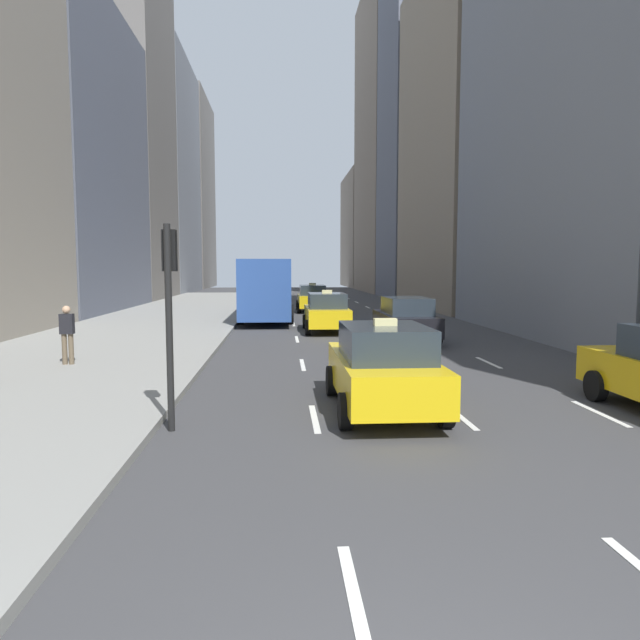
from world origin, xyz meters
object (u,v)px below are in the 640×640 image
Objects in this scene: taxi_lead at (312,298)px; sedan_black_near at (405,319)px; taxi_second at (327,312)px; taxi_third at (383,367)px; pedestrian_far_walking at (67,332)px; city_bus at (267,287)px; traffic_light_pole at (169,293)px.

taxi_lead is 15.40m from sedan_black_near.
taxi_second is 1.00× the size of taxi_third.
sedan_black_near is (2.80, -3.45, -0.01)m from taxi_second.
taxi_second is 2.67× the size of pedestrian_far_walking.
city_bus is 21.90m from traffic_light_pole.
pedestrian_far_walking reaches higher than sedan_black_near.
taxi_lead is 25.80m from taxi_third.
taxi_lead and taxi_third have the same top height.
taxi_lead is 5.82m from city_bus.
traffic_light_pole is at bearing -92.98° from city_bus.
pedestrian_far_walking is (-7.99, -20.65, 0.19)m from taxi_lead.
pedestrian_far_walking is at bearing -131.74° from taxi_second.
taxi_second is 12.00m from pedestrian_far_walking.
taxi_third is 0.93× the size of sedan_black_near.
taxi_second is (0.00, -11.69, 0.00)m from taxi_lead.
taxi_second and taxi_third have the same top height.
taxi_second is at bearing -90.00° from taxi_lead.
traffic_light_pole reaches higher than taxi_third.
taxi_third is 11.02m from sedan_black_near.
traffic_light_pole is (-3.95, -26.88, 1.53)m from taxi_lead.
city_bus is at bearing 97.70° from taxi_third.
traffic_light_pole is at bearing -57.02° from pedestrian_far_walking.
sedan_black_near is (2.80, 10.66, -0.01)m from taxi_third.
taxi_lead is 22.14m from pedestrian_far_walking.
traffic_light_pole is at bearing -119.91° from sedan_black_near.
pedestrian_far_walking is at bearing 147.20° from taxi_third.
city_bus is (-2.81, 6.68, 0.91)m from taxi_second.
traffic_light_pole reaches higher than city_bus.
pedestrian_far_walking is at bearing -108.32° from city_bus.
taxi_second is 0.38× the size of city_bus.
taxi_lead and taxi_second have the same top height.
sedan_black_near is 2.86× the size of pedestrian_far_walking.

